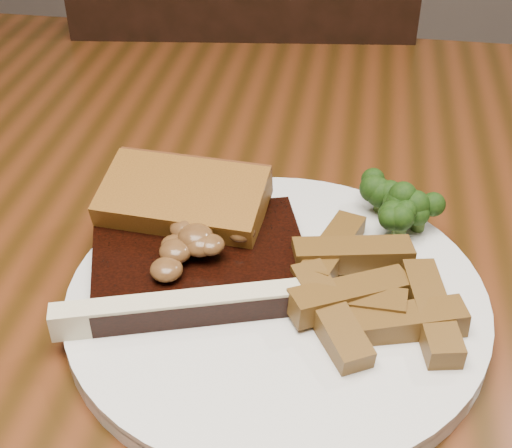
% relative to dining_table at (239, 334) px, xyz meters
% --- Properties ---
extents(dining_table, '(1.60, 0.90, 0.75)m').
position_rel_dining_table_xyz_m(dining_table, '(0.00, 0.00, 0.00)').
color(dining_table, '#49210E').
rests_on(dining_table, ground).
extents(chair_far, '(0.48, 0.48, 0.90)m').
position_rel_dining_table_xyz_m(chair_far, '(-0.08, 0.53, -0.16)').
color(chair_far, black).
rests_on(chair_far, ground).
extents(plate, '(0.35, 0.35, 0.01)m').
position_rel_dining_table_xyz_m(plate, '(0.04, -0.06, 0.10)').
color(plate, silver).
rests_on(plate, dining_table).
extents(steak, '(0.18, 0.15, 0.02)m').
position_rel_dining_table_xyz_m(steak, '(-0.02, -0.05, 0.12)').
color(steak, black).
rests_on(steak, plate).
extents(steak_bone, '(0.16, 0.07, 0.02)m').
position_rel_dining_table_xyz_m(steak_bone, '(-0.02, -0.10, 0.12)').
color(steak_bone, beige).
rests_on(steak_bone, plate).
extents(mushroom_pile, '(0.07, 0.07, 0.03)m').
position_rel_dining_table_xyz_m(mushroom_pile, '(-0.01, -0.05, 0.14)').
color(mushroom_pile, brown).
rests_on(mushroom_pile, steak).
extents(garlic_bread, '(0.12, 0.07, 0.03)m').
position_rel_dining_table_xyz_m(garlic_bread, '(-0.04, -0.00, 0.12)').
color(garlic_bread, brown).
rests_on(garlic_bread, plate).
extents(potato_wedges, '(0.11, 0.11, 0.02)m').
position_rel_dining_table_xyz_m(potato_wedges, '(0.10, -0.06, 0.12)').
color(potato_wedges, brown).
rests_on(potato_wedges, plate).
extents(broccoli_cluster, '(0.06, 0.06, 0.04)m').
position_rel_dining_table_xyz_m(broccoli_cluster, '(0.11, 0.03, 0.12)').
color(broccoli_cluster, '#1C360C').
rests_on(broccoli_cluster, plate).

